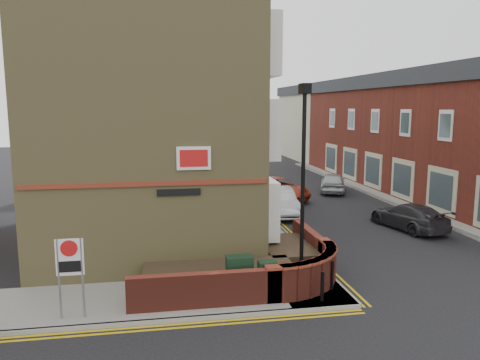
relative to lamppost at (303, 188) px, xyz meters
name	(u,v)px	position (x,y,z in m)	size (l,w,h in m)	color
ground	(258,316)	(-1.60, -1.20, -3.34)	(120.00, 120.00, 0.00)	black
pavement_corner	(132,301)	(-5.10, 0.30, -3.28)	(13.00, 3.00, 0.12)	gray
pavement_main	(235,200)	(0.40, 14.80, -3.28)	(2.00, 32.00, 0.12)	gray
pavement_far	(426,203)	(11.40, 11.80, -3.28)	(4.00, 40.00, 0.12)	gray
kerb_side	(129,324)	(-5.10, -1.20, -3.28)	(13.00, 0.15, 0.12)	gray
kerb_main_near	(251,199)	(1.40, 14.80, -3.28)	(0.15, 32.00, 0.12)	gray
kerb_main_far	(394,204)	(9.40, 11.80, -3.28)	(0.15, 40.00, 0.12)	gray
yellow_lines_side	(129,330)	(-5.10, -1.45, -3.34)	(13.00, 0.28, 0.01)	gold
yellow_lines_main	(255,200)	(1.65, 14.80, -3.34)	(0.28, 32.00, 0.01)	gold
corner_building	(151,95)	(-4.44, 6.80, 2.88)	(8.95, 10.40, 13.60)	#93824E
garden_wall	(242,283)	(-1.60, 1.30, -3.34)	(6.80, 6.00, 1.20)	maroon
lamppost	(303,188)	(0.00, 0.00, 0.00)	(0.25, 0.50, 6.30)	black
utility_cabinet_large	(239,275)	(-1.90, 0.10, -2.62)	(0.80, 0.45, 1.20)	black
utility_cabinet_small	(268,279)	(-1.10, -0.20, -2.67)	(0.55, 0.40, 1.10)	black
bollard_near	(322,286)	(0.40, -0.80, -2.77)	(0.11, 0.11, 0.90)	black
bollard_far	(332,275)	(1.00, 0.00, -2.77)	(0.11, 0.11, 0.90)	black
zone_sign	(70,264)	(-6.60, -0.70, -1.70)	(0.72, 0.07, 2.20)	slate
far_terrace	(416,133)	(12.90, 15.80, 0.70)	(5.40, 30.40, 8.00)	maroon
far_terrace_cream	(314,122)	(12.90, 36.80, 0.71)	(5.40, 12.40, 8.00)	#BDB49C
tree_near	(241,126)	(0.40, 12.85, 1.36)	(3.64, 3.65, 6.70)	#382B1E
tree_mid	(222,114)	(0.40, 20.85, 1.85)	(4.03, 4.03, 7.42)	#382B1E
tree_far	(210,116)	(0.40, 28.85, 1.57)	(3.81, 3.81, 7.00)	#382B1E
traffic_light_assembly	(222,144)	(0.80, 23.80, -0.56)	(0.20, 0.16, 4.20)	black
silver_car_near	(279,201)	(2.08, 10.71, -2.62)	(1.53, 4.40, 1.45)	#B1B5B9
red_car_main	(276,189)	(2.99, 14.80, -2.66)	(2.27, 4.93, 1.37)	maroon
grey_car_far	(409,216)	(7.40, 6.74, -2.73)	(1.73, 4.26, 1.24)	#2C2C31
silver_car_far	(333,182)	(7.40, 16.60, -2.67)	(1.60, 3.97, 1.35)	#A9ADB1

